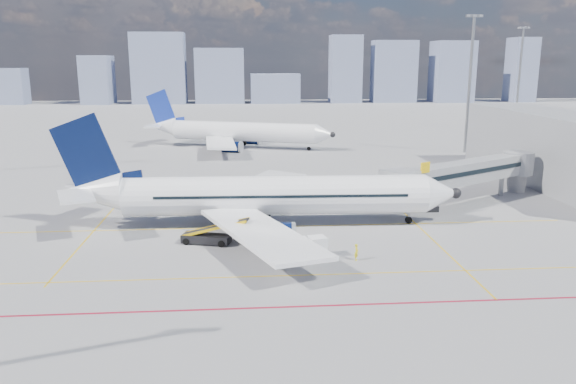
# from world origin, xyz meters

# --- Properties ---
(ground) EXTENTS (420.00, 420.00, 0.00)m
(ground) POSITION_xyz_m (0.00, 0.00, 0.00)
(ground) COLOR gray
(ground) RESTS_ON ground
(apron_markings) EXTENTS (90.00, 35.12, 0.01)m
(apron_markings) POSITION_xyz_m (-0.58, -3.91, 0.01)
(apron_markings) COLOR #DEAF0B
(apron_markings) RESTS_ON ground
(jet_bridge) EXTENTS (23.55, 15.78, 6.30)m
(jet_bridge) POSITION_xyz_m (23.51, 16.91, 3.74)
(jet_bridge) COLOR gray
(jet_bridge) RESTS_ON ground
(terminal_block) EXTENTS (10.00, 42.00, 10.00)m
(terminal_block) POSITION_xyz_m (39.95, 26.00, 5.00)
(terminal_block) COLOR gray
(terminal_block) RESTS_ON ground
(floodlight_mast_ne) EXTENTS (3.20, 0.61, 25.45)m
(floodlight_mast_ne) POSITION_xyz_m (38.00, 55.00, 13.59)
(floodlight_mast_ne) COLOR gray
(floodlight_mast_ne) RESTS_ON ground
(floodlight_mast_far) EXTENTS (3.20, 0.61, 25.45)m
(floodlight_mast_far) POSITION_xyz_m (65.00, 90.00, 13.59)
(floodlight_mast_far) COLOR gray
(floodlight_mast_far) RESTS_ON ground
(distant_skyline) EXTENTS (248.15, 14.63, 31.18)m
(distant_skyline) POSITION_xyz_m (-4.12, 190.00, 12.52)
(distant_skyline) COLOR #7681A4
(distant_skyline) RESTS_ON ground
(main_aircraft) EXTENTS (42.81, 37.29, 12.47)m
(main_aircraft) POSITION_xyz_m (-2.89, 8.66, 3.22)
(main_aircraft) COLOR white
(main_aircraft) RESTS_ON ground
(second_aircraft) EXTENTS (38.79, 32.96, 11.72)m
(second_aircraft) POSITION_xyz_m (-5.99, 64.70, 3.22)
(second_aircraft) COLOR white
(second_aircraft) RESTS_ON ground
(baggage_tug) EXTENTS (2.11, 1.31, 1.44)m
(baggage_tug) POSITION_xyz_m (0.73, -0.21, 0.69)
(baggage_tug) COLOR white
(baggage_tug) RESTS_ON ground
(cargo_dolly) EXTENTS (3.68, 2.26, 1.88)m
(cargo_dolly) POSITION_xyz_m (1.20, -1.90, 1.03)
(cargo_dolly) COLOR black
(cargo_dolly) RESTS_ON ground
(belt_loader) EXTENTS (6.73, 3.18, 2.71)m
(belt_loader) POSITION_xyz_m (-7.95, 2.86, 0.70)
(belt_loader) COLOR black
(belt_loader) RESTS_ON ground
(ramp_worker) EXTENTS (0.49, 0.62, 1.51)m
(ramp_worker) POSITION_xyz_m (5.36, -2.83, 0.75)
(ramp_worker) COLOR yellow
(ramp_worker) RESTS_ON ground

